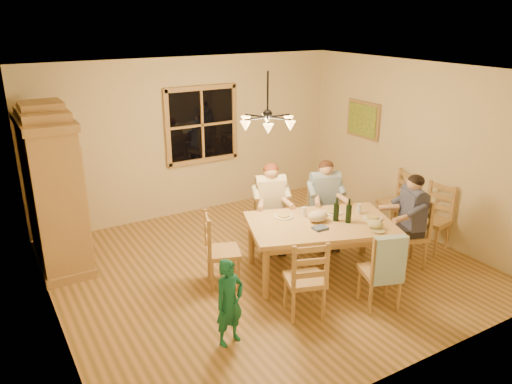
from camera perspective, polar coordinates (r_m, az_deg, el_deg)
floor at (r=7.08m, az=1.19°, el=-8.61°), size 5.50×5.50×0.00m
ceiling at (r=6.26m, az=1.37°, el=13.68°), size 5.50×5.00×0.02m
wall_back at (r=8.69m, az=-7.46°, el=6.22°), size 5.50×0.02×2.70m
wall_left at (r=5.69m, az=-23.06°, el=-2.64°), size 0.02×5.00×2.70m
wall_right at (r=8.27m, az=17.78°, el=4.74°), size 0.02×5.00×2.70m
window at (r=8.69m, az=-6.21°, el=7.63°), size 1.30×0.06×1.30m
painting at (r=9.01m, az=12.15°, el=8.06°), size 0.06×0.78×0.64m
chandelier at (r=6.36m, az=1.32°, el=8.09°), size 0.77×0.68×0.71m
armoire at (r=7.32m, az=-22.09°, el=-0.11°), size 0.66×1.40×2.30m
dining_table at (r=6.69m, az=7.33°, el=-4.23°), size 2.15×1.70×0.76m
chair_far_left at (r=7.49m, az=1.64°, el=-4.34°), size 0.55×0.54×0.99m
chair_far_right at (r=7.71m, az=7.71°, el=-3.80°), size 0.55×0.54×0.99m
chair_near_left at (r=5.97m, az=5.55°, el=-11.17°), size 0.55×0.54×0.99m
chair_near_right at (r=6.29m, az=13.91°, el=-10.02°), size 0.55×0.54×0.99m
chair_end_left at (r=6.57m, az=-3.77°, el=-8.03°), size 0.54×0.55×0.99m
chair_end_right at (r=7.34m, az=16.96°, el=-5.81°), size 0.54×0.55×0.99m
adult_woman at (r=7.29m, az=1.69°, el=-0.48°), size 0.50×0.52×0.87m
adult_plaid_man at (r=7.51m, az=7.90°, el=-0.03°), size 0.50×0.52×0.87m
adult_slate_man at (r=7.13m, az=17.39°, el=-1.90°), size 0.52×0.50×0.87m
towel at (r=5.95m, az=14.99°, el=-7.56°), size 0.39×0.22×0.58m
wine_bottle_a at (r=6.67m, az=9.17°, el=-1.93°), size 0.08×0.08×0.33m
wine_bottle_b at (r=6.64m, az=10.56°, el=-2.12°), size 0.08×0.08×0.33m
plate_woman at (r=6.77m, az=3.17°, el=-2.79°), size 0.26×0.26×0.02m
plate_plaid at (r=6.97m, az=8.74°, el=-2.33°), size 0.26×0.26×0.02m
plate_slate at (r=6.89m, az=13.18°, el=-2.92°), size 0.26×0.26×0.02m
wine_glass_a at (r=6.78m, az=5.54°, el=-2.27°), size 0.06×0.06×0.14m
wine_glass_b at (r=6.99m, az=11.68°, el=-1.90°), size 0.06×0.06×0.14m
cap at (r=6.57m, az=13.48°, el=-3.62°), size 0.20×0.20×0.11m
napkin at (r=6.44m, az=7.34°, el=-4.11°), size 0.22×0.19×0.03m
cloth_bundle at (r=6.65m, az=7.10°, el=-2.73°), size 0.28×0.22×0.15m
child at (r=5.39m, az=-3.05°, el=-12.48°), size 0.40×0.30×0.98m
chair_spare_front at (r=7.94m, az=19.38°, el=-4.10°), size 0.50×0.52×0.99m
chair_spare_back at (r=8.41m, az=15.41°, el=-2.31°), size 0.50×0.52×0.99m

